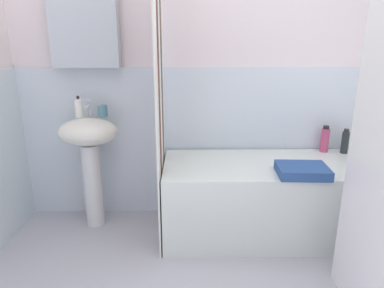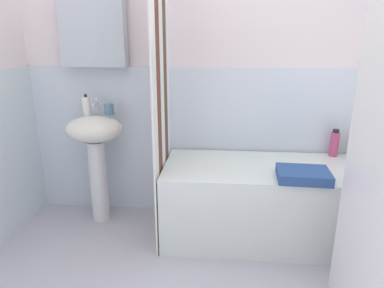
{
  "view_description": "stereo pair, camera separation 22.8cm",
  "coord_description": "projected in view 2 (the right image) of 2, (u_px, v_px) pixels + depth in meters",
  "views": [
    {
      "loc": [
        -0.24,
        -1.41,
        1.4
      ],
      "look_at": [
        -0.21,
        0.81,
        0.72
      ],
      "focal_mm": 32.18,
      "sensor_mm": 36.0,
      "label": 1
    },
    {
      "loc": [
        -0.01,
        -1.4,
        1.4
      ],
      "look_at": [
        -0.21,
        0.81,
        0.72
      ],
      "focal_mm": 32.18,
      "sensor_mm": 36.0,
      "label": 2
    }
  ],
  "objects": [
    {
      "name": "wall_back_tiled",
      "position": [
        217.0,
        75.0,
        2.62
      ],
      "size": [
        3.6,
        0.18,
        2.4
      ],
      "color": "white",
      "rests_on": "ground_plane"
    },
    {
      "name": "sink",
      "position": [
        96.0,
        145.0,
        2.62
      ],
      "size": [
        0.44,
        0.34,
        0.85
      ],
      "color": "silver",
      "rests_on": "ground_plane"
    },
    {
      "name": "faucet",
      "position": [
        96.0,
        106.0,
        2.62
      ],
      "size": [
        0.03,
        0.12,
        0.12
      ],
      "color": "silver",
      "rests_on": "sink"
    },
    {
      "name": "soap_dispenser",
      "position": [
        86.0,
        106.0,
        2.59
      ],
      "size": [
        0.06,
        0.06,
        0.16
      ],
      "color": "white",
      "rests_on": "sink"
    },
    {
      "name": "toothbrush_cup",
      "position": [
        109.0,
        109.0,
        2.6
      ],
      "size": [
        0.07,
        0.07,
        0.08
      ],
      "primitive_type": "cylinder",
      "color": "slate",
      "rests_on": "sink"
    },
    {
      "name": "bathtub",
      "position": [
        276.0,
        202.0,
        2.48
      ],
      "size": [
        1.6,
        0.66,
        0.55
      ],
      "primitive_type": "cube",
      "color": "silver",
      "rests_on": "ground_plane"
    },
    {
      "name": "shower_curtain",
      "position": [
        162.0,
        101.0,
        2.34
      ],
      "size": [
        0.01,
        0.66,
        2.0
      ],
      "color": "white",
      "rests_on": "ground_plane"
    },
    {
      "name": "conditioner_bottle",
      "position": [
        371.0,
        149.0,
        2.55
      ],
      "size": [
        0.06,
        0.06,
        0.16
      ],
      "color": "orange",
      "rests_on": "bathtub"
    },
    {
      "name": "body_wash_bottle",
      "position": [
        356.0,
        147.0,
        2.54
      ],
      "size": [
        0.05,
        0.05,
        0.19
      ],
      "color": "#262E32",
      "rests_on": "bathtub"
    },
    {
      "name": "lotion_bottle",
      "position": [
        334.0,
        144.0,
        2.59
      ],
      "size": [
        0.06,
        0.06,
        0.21
      ],
      "color": "#C34773",
      "rests_on": "bathtub"
    },
    {
      "name": "towel_folded",
      "position": [
        303.0,
        175.0,
        2.17
      ],
      "size": [
        0.34,
        0.27,
        0.06
      ],
      "primitive_type": "cube",
      "rotation": [
        0.0,
        0.0,
        -0.05
      ],
      "color": "#2D4E8C",
      "rests_on": "bathtub"
    }
  ]
}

